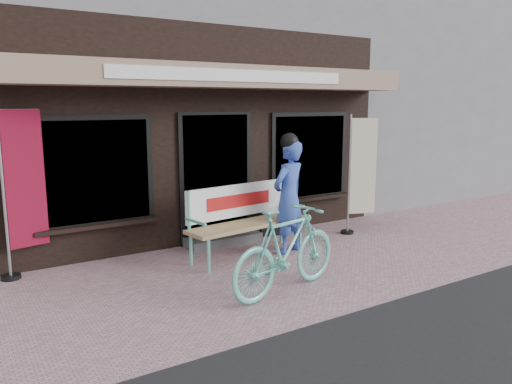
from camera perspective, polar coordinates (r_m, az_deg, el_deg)
ground at (r=7.05m, az=3.17°, el=-9.27°), size 70.00×70.00×0.00m
storefront at (r=11.09m, az=-12.17°, el=13.28°), size 7.00×6.77×6.00m
neighbor_right_near at (r=16.50m, az=16.57°, el=11.33°), size 10.00×7.00×5.60m
bench at (r=7.71m, az=-1.39°, el=-2.58°), size 2.08×0.79×1.10m
person at (r=7.80m, az=3.76°, el=-0.30°), size 0.75×0.61×1.89m
bicycle at (r=6.23m, az=3.49°, el=-6.61°), size 1.89×0.89×1.10m
nobori_red at (r=7.39m, az=-25.21°, el=0.34°), size 0.70×0.31×2.34m
nobori_cream at (r=9.14m, az=11.86°, el=2.17°), size 0.63×0.34×2.15m
menu_stand at (r=8.86m, az=2.01°, el=-1.81°), size 0.50×0.19×0.99m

